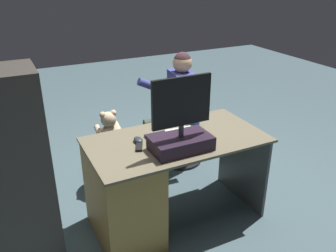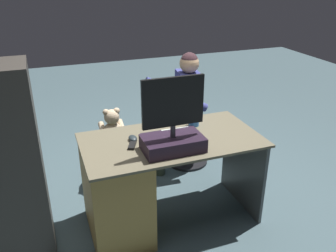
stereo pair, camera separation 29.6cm
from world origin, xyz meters
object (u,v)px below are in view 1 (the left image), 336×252
at_px(teddy_bear, 109,129).
at_px(tv_remote, 139,146).
at_px(office_chair_teddy, 112,163).
at_px(person, 175,103).
at_px(visitor_chair, 181,139).
at_px(keyboard, 173,134).
at_px(cup, 195,119).
at_px(desk, 134,189).
at_px(monitor, 181,132).
at_px(computer_mouse, 138,140).

bearing_deg(teddy_bear, tv_remote, 90.54).
bearing_deg(office_chair_teddy, person, -172.37).
xyz_separation_m(tv_remote, visitor_chair, (-0.78, -0.80, -0.47)).
bearing_deg(person, keyboard, 61.48).
xyz_separation_m(office_chair_teddy, visitor_chair, (-0.78, -0.10, 0.02)).
relative_size(office_chair_teddy, person, 0.43).
distance_m(cup, tv_remote, 0.58).
bearing_deg(office_chair_teddy, keyboard, 116.14).
relative_size(desk, visitor_chair, 3.09).
bearing_deg(monitor, teddy_bear, -73.85).
bearing_deg(visitor_chair, teddy_bear, 6.81).
bearing_deg(keyboard, tv_remote, 11.78).
bearing_deg(desk, teddy_bear, -93.83).
bearing_deg(desk, cup, -164.49).
xyz_separation_m(teddy_bear, visitor_chair, (-0.78, -0.09, -0.31)).
relative_size(keyboard, cup, 4.63).
bearing_deg(monitor, person, -115.43).
bearing_deg(visitor_chair, office_chair_teddy, 7.63).
distance_m(computer_mouse, visitor_chair, 1.15).
relative_size(keyboard, office_chair_teddy, 0.85).
xyz_separation_m(keyboard, computer_mouse, (0.28, -0.01, 0.01)).
height_order(computer_mouse, tv_remote, computer_mouse).
relative_size(desk, cup, 14.57).
relative_size(monitor, person, 0.45).
relative_size(desk, office_chair_teddy, 2.67).
relative_size(cup, tv_remote, 0.60).
bearing_deg(teddy_bear, visitor_chair, -173.19).
bearing_deg(cup, person, -103.37).
bearing_deg(person, teddy_bear, 6.72).
bearing_deg(cup, computer_mouse, 10.07).
relative_size(office_chair_teddy, visitor_chair, 1.16).
distance_m(keyboard, computer_mouse, 0.28).
bearing_deg(computer_mouse, office_chair_teddy, -87.35).
bearing_deg(cup, keyboard, 22.81).
bearing_deg(tv_remote, teddy_bear, -65.21).
relative_size(monitor, cup, 5.79).
bearing_deg(person, office_chair_teddy, 7.63).
bearing_deg(tv_remote, person, -107.23).
bearing_deg(person, visitor_chair, -172.37).
distance_m(monitor, visitor_chair, 1.25).
bearing_deg(office_chair_teddy, visitor_chair, -172.37).
distance_m(desk, visitor_chair, 1.16).
bearing_deg(office_chair_teddy, computer_mouse, 92.65).
bearing_deg(tv_remote, cup, -138.86).
bearing_deg(monitor, desk, -28.50).
bearing_deg(office_chair_teddy, monitor, 106.35).
xyz_separation_m(monitor, teddy_bear, (0.25, -0.87, -0.29)).
relative_size(tv_remote, person, 0.13).
distance_m(keyboard, office_chair_teddy, 0.86).
bearing_deg(keyboard, monitor, 75.55).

